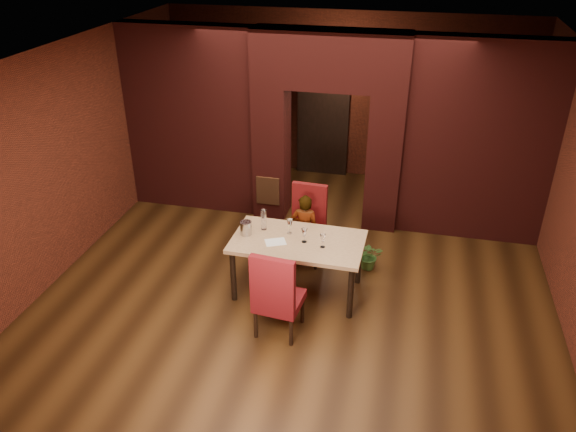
% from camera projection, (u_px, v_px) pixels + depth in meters
% --- Properties ---
extents(floor, '(8.00, 8.00, 0.00)m').
position_uv_depth(floor, '(301.00, 281.00, 8.18)').
color(floor, '#422710').
rests_on(floor, ground).
extents(ceiling, '(7.00, 8.00, 0.04)m').
position_uv_depth(ceiling, '(304.00, 59.00, 6.66)').
color(ceiling, silver).
rests_on(ceiling, ground).
extents(wall_back, '(7.00, 0.04, 3.20)m').
position_uv_depth(wall_back, '(345.00, 97.00, 10.85)').
color(wall_back, maroon).
rests_on(wall_back, ground).
extents(wall_front, '(7.00, 0.04, 3.20)m').
position_uv_depth(wall_front, '(188.00, 411.00, 3.99)').
color(wall_front, maroon).
rests_on(wall_front, ground).
extents(wall_left, '(0.04, 8.00, 3.20)m').
position_uv_depth(wall_left, '(66.00, 158.00, 8.12)').
color(wall_left, maroon).
rests_on(wall_left, ground).
extents(pillar_left, '(0.55, 0.55, 2.30)m').
position_uv_depth(pillar_left, '(272.00, 152.00, 9.54)').
color(pillar_left, maroon).
rests_on(pillar_left, ground).
extents(pillar_right, '(0.55, 0.55, 2.30)m').
position_uv_depth(pillar_right, '(384.00, 162.00, 9.16)').
color(pillar_right, maroon).
rests_on(pillar_right, ground).
extents(lintel, '(2.45, 0.55, 0.90)m').
position_uv_depth(lintel, '(330.00, 60.00, 8.59)').
color(lintel, maroon).
rests_on(lintel, ground).
extents(wing_wall_left, '(2.28, 0.35, 3.20)m').
position_uv_depth(wing_wall_left, '(192.00, 120.00, 9.61)').
color(wing_wall_left, maroon).
rests_on(wing_wall_left, ground).
extents(wing_wall_right, '(2.28, 0.35, 3.20)m').
position_uv_depth(wing_wall_right, '(479.00, 143.00, 8.66)').
color(wing_wall_right, maroon).
rests_on(wing_wall_right, ground).
extents(vent_panel, '(0.40, 0.03, 0.50)m').
position_uv_depth(vent_panel, '(268.00, 191.00, 9.57)').
color(vent_panel, '#9B552D').
rests_on(vent_panel, ground).
extents(rear_door, '(0.90, 0.08, 2.10)m').
position_uv_depth(rear_door, '(323.00, 123.00, 11.14)').
color(rear_door, black).
rests_on(rear_door, ground).
extents(rear_door_frame, '(1.02, 0.04, 2.22)m').
position_uv_depth(rear_door_frame, '(323.00, 124.00, 11.11)').
color(rear_door_frame, black).
rests_on(rear_door_frame, ground).
extents(dining_table, '(1.80, 1.03, 0.83)m').
position_uv_depth(dining_table, '(298.00, 266.00, 7.77)').
color(dining_table, tan).
rests_on(dining_table, ground).
extents(chair_far, '(0.57, 0.57, 1.18)m').
position_uv_depth(chair_far, '(305.00, 226.00, 8.42)').
color(chair_far, maroon).
rests_on(chair_far, ground).
extents(chair_near, '(0.61, 0.61, 1.22)m').
position_uv_depth(chair_near, '(279.00, 291.00, 6.94)').
color(chair_near, maroon).
rests_on(chair_near, ground).
extents(person_seated, '(0.42, 0.28, 1.15)m').
position_uv_depth(person_seated, '(305.00, 230.00, 8.34)').
color(person_seated, white).
rests_on(person_seated, ground).
extents(wine_glass_a, '(0.09, 0.09, 0.21)m').
position_uv_depth(wine_glass_a, '(290.00, 226.00, 7.69)').
color(wine_glass_a, white).
rests_on(wine_glass_a, dining_table).
extents(wine_glass_b, '(0.08, 0.08, 0.20)m').
position_uv_depth(wine_glass_b, '(304.00, 235.00, 7.48)').
color(wine_glass_b, white).
rests_on(wine_glass_b, dining_table).
extents(wine_glass_c, '(0.08, 0.08, 0.20)m').
position_uv_depth(wine_glass_c, '(323.00, 241.00, 7.37)').
color(wine_glass_c, white).
rests_on(wine_glass_c, dining_table).
extents(tasting_sheet, '(0.33, 0.29, 0.00)m').
position_uv_depth(tasting_sheet, '(275.00, 242.00, 7.53)').
color(tasting_sheet, white).
rests_on(tasting_sheet, dining_table).
extents(wine_bucket, '(0.16, 0.16, 0.19)m').
position_uv_depth(wine_bucket, '(246.00, 228.00, 7.67)').
color(wine_bucket, '#ADADB3').
rests_on(wine_bucket, dining_table).
extents(water_bottle, '(0.08, 0.08, 0.32)m').
position_uv_depth(water_bottle, '(264.00, 219.00, 7.76)').
color(water_bottle, silver).
rests_on(water_bottle, dining_table).
extents(potted_plant, '(0.43, 0.38, 0.43)m').
position_uv_depth(potted_plant, '(370.00, 256.00, 8.38)').
color(potted_plant, '#3D6D2C').
rests_on(potted_plant, ground).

